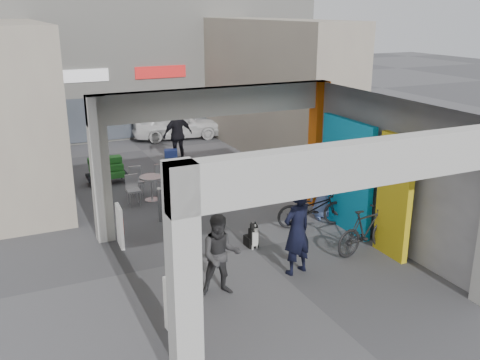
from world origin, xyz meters
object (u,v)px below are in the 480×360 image
man_elderly (324,190)px  man_crates (178,135)px  man_with_dog (297,231)px  cafe_set (146,188)px  bicycle_rear (367,230)px  produce_stand (107,173)px  white_van (177,124)px  border_collie (252,237)px  man_back_turned (221,255)px  bicycle_front (312,208)px

man_elderly → man_crates: (-1.77, 6.88, 0.22)m
man_with_dog → man_crates: man_crates is taller
cafe_set → man_elderly: bearing=-42.1°
man_crates → bicycle_rear: size_ratio=1.13×
cafe_set → produce_stand: (-0.76, 1.88, 0.02)m
man_with_dog → white_van: (1.61, 12.85, -0.31)m
border_collie → bicycle_rear: size_ratio=0.37×
man_with_dog → cafe_set: bearing=-87.4°
border_collie → man_crates: bearing=81.1°
man_with_dog → man_back_turned: man_with_dog is taller
man_elderly → man_crates: size_ratio=0.78×
man_elderly → bicycle_front: man_elderly is taller
cafe_set → border_collie: bearing=-73.0°
produce_stand → bicycle_rear: bicycle_rear is taller
man_elderly → white_van: size_ratio=0.42×
produce_stand → bicycle_rear: bearing=-84.9°
cafe_set → bicycle_front: size_ratio=0.77×
cafe_set → bicycle_front: 5.13m
bicycle_rear → man_crates: bearing=-0.3°
border_collie → man_back_turned: 2.31m
man_crates → bicycle_rear: (1.48, -9.09, -0.47)m
produce_stand → man_elderly: 7.16m
produce_stand → man_elderly: (4.67, -5.41, 0.46)m
man_with_dog → man_crates: 9.31m
man_back_turned → border_collie: bearing=62.8°
man_back_turned → produce_stand: bearing=109.2°
cafe_set → bicycle_front: bearing=-49.7°
bicycle_front → cafe_set: bearing=52.3°
man_with_dog → bicycle_front: size_ratio=1.02×
border_collie → white_van: (1.89, 11.33, 0.38)m
produce_stand → border_collie: (2.12, -6.31, -0.06)m
man_with_dog → white_van: size_ratio=0.50×
border_collie → bicycle_rear: bearing=-33.2°
border_collie → bicycle_front: bicycle_front is taller
man_back_turned → white_van: size_ratio=0.44×
white_van → man_elderly: bearing=-168.1°
bicycle_front → white_van: 10.82m
man_with_dog → white_van: man_with_dog is taller
man_back_turned → man_with_dog: bearing=19.7°
bicycle_front → white_van: white_van is taller
border_collie → white_van: 11.50m
produce_stand → man_back_turned: man_back_turned is taller
cafe_set → man_with_dog: man_with_dog is taller
produce_stand → man_elderly: size_ratio=0.79×
bicycle_rear → white_van: (-0.36, 12.64, 0.11)m
border_collie → man_elderly: 2.76m
man_back_turned → man_crates: man_crates is taller
man_crates → cafe_set: bearing=44.8°
man_elderly → bicycle_front: 0.76m
border_collie → man_with_dog: (0.28, -1.52, 0.69)m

